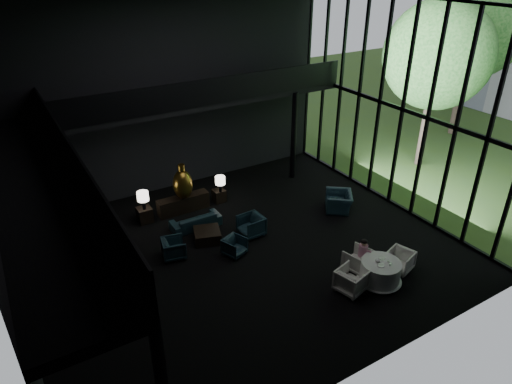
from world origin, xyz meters
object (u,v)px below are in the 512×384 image
dining_chair_east (400,260)px  child (363,248)px  console (183,204)px  side_table_right (219,196)px  window_armchair (339,198)px  lounge_armchair_west (174,247)px  dining_chair_west (352,278)px  side_table_left (145,215)px  sofa (196,219)px  lounge_armchair_east (251,224)px  lounge_armchair_south (235,246)px  table_lamp_right (220,181)px  dining_table (380,273)px  dining_chair_north (358,258)px  bronze_urn (183,184)px  table_lamp_left (143,197)px  coffee_table (207,235)px

dining_chair_east → child: (-0.96, 0.75, 0.37)m
console → side_table_right: bearing=0.0°
window_armchair → dining_chair_east: bearing=24.5°
lounge_armchair_west → dining_chair_west: dining_chair_west is taller
side_table_left → sofa: sofa is taller
side_table_left → window_armchair: bearing=-24.3°
lounge_armchair_east → lounge_armchair_south: (-1.12, -0.77, -0.15)m
console → sofa: sofa is taller
dining_chair_east → table_lamp_right: bearing=-174.7°
sofa → dining_table: bearing=121.9°
sofa → lounge_armchair_south: size_ratio=2.71×
dining_chair_north → child: 0.39m
lounge_armchair_east → dining_chair_east: 5.33m
console → side_table_left: size_ratio=3.56×
dining_chair_north → child: bearing=167.1°
window_armchair → dining_chair_west: (-2.91, -4.05, -0.08)m
console → dining_chair_east: size_ratio=2.65×
lounge_armchair_east → window_armchair: bearing=83.4°
table_lamp_right → lounge_armchair_south: (-1.25, -3.50, -0.70)m
lounge_armchair_south → window_armchair: size_ratio=0.52×
bronze_urn → table_lamp_right: bearing=-2.0°
side_table_left → table_lamp_left: 0.82m
table_lamp_right → sofa: 2.17m
window_armchair → dining_chair_west: size_ratio=1.34×
lounge_armchair_south → child: 4.33m
console → lounge_armchair_east: 3.25m
bronze_urn → lounge_armchair_east: bearing=-62.3°
coffee_table → dining_table: dining_table is taller
side_table_left → child: child is taller
coffee_table → console: bearing=87.8°
dining_chair_east → dining_chair_north: bearing=-140.5°
table_lamp_right → window_armchair: 4.86m
console → lounge_armchair_west: bearing=-118.8°
dining_chair_north → console: bearing=-76.4°
dining_chair_east → table_lamp_left: bearing=-156.9°
console → lounge_armchair_east: lounge_armchair_east is taller
side_table_left → window_armchair: (7.02, -3.17, 0.25)m
side_table_right → table_lamp_right: 0.78m
console → coffee_table: (-0.09, -2.39, -0.13)m
dining_chair_north → dining_table: bearing=85.5°
side_table_left → coffee_table: side_table_left is taller
bronze_urn → sofa: 1.57m
lounge_armchair_east → table_lamp_left: bearing=-136.2°
side_table_left → sofa: (1.52, -1.40, 0.05)m
table_lamp_right → lounge_armchair_east: 2.78m
table_lamp_right → sofa: table_lamp_right is taller
window_armchair → dining_chair_north: window_armchair is taller
lounge_armchair_east → child: 4.18m
lounge_armchair_south → dining_chair_east: dining_chair_east is taller
sofa → lounge_armchair_south: 2.34m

